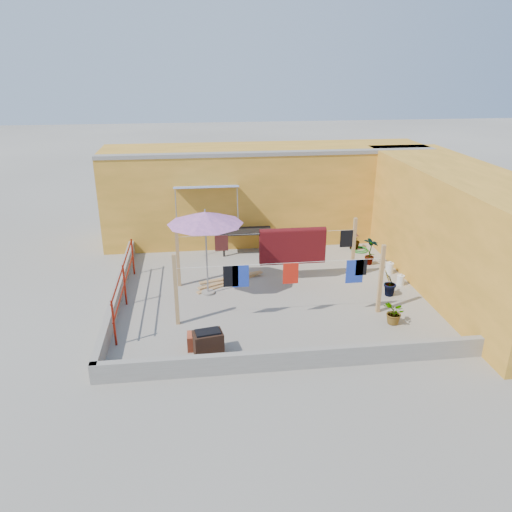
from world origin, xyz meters
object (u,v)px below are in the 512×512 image
at_px(white_basin, 333,353).
at_px(water_jug_a, 401,280).
at_px(brick_stack, 199,341).
at_px(green_hose, 359,250).
at_px(brazier, 208,343).
at_px(water_jug_b, 390,268).
at_px(patio_umbrella, 205,218).
at_px(plant_back_a, 279,245).
at_px(outdoor_table, 246,232).

distance_m(white_basin, water_jug_a, 4.34).
height_order(brick_stack, green_hose, brick_stack).
height_order(brazier, water_jug_b, brazier).
bearing_deg(water_jug_b, green_hose, 98.51).
distance_m(patio_umbrella, brick_stack, 3.39).
bearing_deg(brick_stack, water_jug_b, 31.30).
height_order(water_jug_b, plant_back_a, plant_back_a).
bearing_deg(brick_stack, patio_umbrella, 83.76).
bearing_deg(water_jug_a, brick_stack, -155.28).
distance_m(outdoor_table, white_basin, 6.55).
bearing_deg(brick_stack, white_basin, -12.59).
relative_size(white_basin, plant_back_a, 0.63).
bearing_deg(plant_back_a, white_basin, -88.37).
distance_m(outdoor_table, brazier, 6.20).
height_order(brazier, water_jug_a, brazier).
bearing_deg(white_basin, brazier, 171.67).
relative_size(white_basin, green_hose, 0.76).
distance_m(brazier, white_basin, 2.70).
relative_size(patio_umbrella, outdoor_table, 1.44).
bearing_deg(brazier, water_jug_a, 27.61).
bearing_deg(brick_stack, plant_back_a, 63.09).
relative_size(patio_umbrella, green_hose, 4.29).
bearing_deg(outdoor_table, brazier, -103.56).
height_order(white_basin, green_hose, green_hose).
distance_m(brazier, green_hose, 7.70).
bearing_deg(water_jug_b, outdoor_table, 150.70).
bearing_deg(green_hose, outdoor_table, 174.56).
bearing_deg(brazier, patio_umbrella, 88.19).
xyz_separation_m(brick_stack, water_jug_a, (5.72, 2.63, -0.04)).
relative_size(outdoor_table, water_jug_a, 5.08).
relative_size(brazier, water_jug_a, 2.05).
bearing_deg(patio_umbrella, green_hose, 27.29).
xyz_separation_m(brick_stack, plant_back_a, (2.70, 5.32, 0.16)).
height_order(patio_umbrella, brick_stack, patio_umbrella).
distance_m(brick_stack, white_basin, 2.94).
distance_m(patio_umbrella, water_jug_a, 5.77).
relative_size(brick_stack, water_jug_a, 1.48).
height_order(brick_stack, water_jug_a, brick_stack).
distance_m(outdoor_table, green_hose, 3.85).
bearing_deg(patio_umbrella, water_jug_a, -1.25).
distance_m(outdoor_table, plant_back_a, 1.19).
xyz_separation_m(outdoor_table, water_jug_a, (4.07, -3.13, -0.56)).
bearing_deg(outdoor_table, water_jug_b, -29.30).
height_order(white_basin, water_jug_b, water_jug_b).
height_order(white_basin, plant_back_a, plant_back_a).
bearing_deg(patio_umbrella, white_basin, -52.87).
xyz_separation_m(brazier, water_jug_b, (5.51, 3.73, -0.11)).
height_order(brazier, green_hose, brazier).
bearing_deg(brazier, green_hose, 47.23).
distance_m(water_jug_b, green_hose, 1.95).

